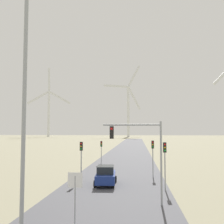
% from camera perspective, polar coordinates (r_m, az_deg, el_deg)
% --- Properties ---
extents(road_surface, '(10.00, 240.00, 0.01)m').
position_cam_1_polar(road_surface, '(51.53, 3.11, -9.87)').
color(road_surface, '#47474C').
rests_on(road_surface, ground).
extents(streetlamp, '(3.65, 0.32, 12.36)m').
position_cam_1_polar(streetlamp, '(12.21, -18.44, 7.32)').
color(streetlamp, '#93999E').
rests_on(streetlamp, ground).
extents(stop_sign_near, '(0.81, 0.07, 2.95)m').
position_cam_1_polar(stop_sign_near, '(14.71, -8.04, -16.31)').
color(stop_sign_near, '#93999E').
rests_on(stop_sign_near, ground).
extents(traffic_light_post_near_left, '(0.28, 0.34, 4.05)m').
position_cam_1_polar(traffic_light_post_near_left, '(27.30, -6.72, -8.74)').
color(traffic_light_post_near_left, '#93999E').
rests_on(traffic_light_post_near_left, ground).
extents(traffic_light_post_near_right, '(0.28, 0.34, 4.16)m').
position_cam_1_polar(traffic_light_post_near_right, '(23.92, 11.43, -9.16)').
color(traffic_light_post_near_right, '#93999E').
rests_on(traffic_light_post_near_right, ground).
extents(traffic_light_post_mid_left, '(0.28, 0.33, 3.56)m').
position_cam_1_polar(traffic_light_post_mid_left, '(42.04, -2.34, -7.61)').
color(traffic_light_post_mid_left, '#93999E').
rests_on(traffic_light_post_mid_left, ground).
extents(traffic_light_post_mid_right, '(0.28, 0.34, 4.08)m').
position_cam_1_polar(traffic_light_post_mid_right, '(30.29, 8.87, -8.22)').
color(traffic_light_post_mid_right, '#93999E').
rests_on(traffic_light_post_mid_right, ground).
extents(traffic_light_mast_overhead, '(4.20, 0.34, 5.86)m').
position_cam_1_polar(traffic_light_mast_overhead, '(18.91, 6.22, -7.19)').
color(traffic_light_mast_overhead, '#93999E').
rests_on(traffic_light_mast_overhead, ground).
extents(car_approaching, '(2.09, 4.22, 1.83)m').
position_cam_1_polar(car_approaching, '(25.88, -1.39, -13.61)').
color(car_approaching, navy).
rests_on(car_approaching, ground).
extents(wind_turbine_far_left, '(35.77, 12.17, 60.76)m').
position_cam_1_polar(wind_turbine_far_left, '(235.76, -13.59, 0.90)').
color(wind_turbine_far_left, silver).
rests_on(wind_turbine_far_left, ground).
extents(wind_turbine_left, '(30.39, 16.33, 62.14)m').
position_cam_1_polar(wind_turbine_left, '(221.80, 3.55, 1.53)').
color(wind_turbine_left, silver).
rests_on(wind_turbine_left, ground).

